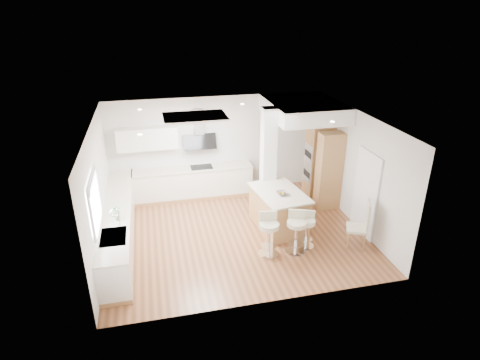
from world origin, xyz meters
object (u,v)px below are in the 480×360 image
object	(u,v)px
peninsula	(279,209)
bar_stool_b	(296,230)
bar_stool_c	(307,228)
bar_stool_a	(269,232)
dining_chair	(362,223)

from	to	relation	value
peninsula	bar_stool_b	xyz separation A→B (m)	(0.04, -1.12, 0.07)
bar_stool_b	bar_stool_c	distance (m)	0.35
bar_stool_a	bar_stool_b	bearing A→B (deg)	4.02
peninsula	dining_chair	distance (m)	1.99
peninsula	bar_stool_a	xyz separation A→B (m)	(-0.58, -1.09, 0.08)
bar_stool_a	bar_stool_b	size ratio (longest dim) A/B	1.02
peninsula	bar_stool_b	distance (m)	1.12
bar_stool_a	bar_stool_c	size ratio (longest dim) A/B	1.16
dining_chair	bar_stool_c	bearing A→B (deg)	-169.30
bar_stool_b	dining_chair	bearing A→B (deg)	14.71
bar_stool_a	bar_stool_b	distance (m)	0.62
bar_stool_a	dining_chair	world-z (taller)	dining_chair
peninsula	bar_stool_b	bearing A→B (deg)	-95.54
bar_stool_b	dining_chair	distance (m)	1.50
peninsula	bar_stool_b	world-z (taller)	peninsula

